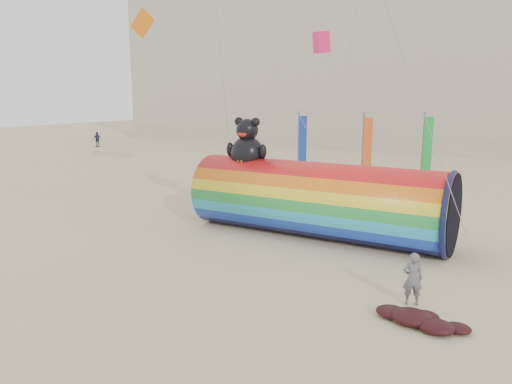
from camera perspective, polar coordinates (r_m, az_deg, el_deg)
The scene contains 6 objects.
ground at distance 19.95m, azimuth -3.45°, elevation -7.36°, with size 160.00×160.00×0.00m, color #CCB58C.
hotel_building at distance 65.77m, azimuth 10.61°, elevation 14.43°, with size 60.40×15.40×20.60m.
windsock_assembly at distance 22.42m, azimuth 6.97°, elevation -0.66°, with size 11.58×3.53×5.34m.
kite_handler at distance 16.05m, azimuth 17.46°, elevation -9.43°, with size 0.60×0.40×1.65m, color #5A5B62.
fabric_bundle at distance 15.01m, azimuth 18.14°, elevation -13.64°, with size 2.62×1.35×0.41m.
festival_banners at distance 33.31m, azimuth 12.21°, elevation 4.53°, with size 8.18×3.32×5.20m.
Camera 1 is at (10.59, -15.68, 6.32)m, focal length 35.00 mm.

